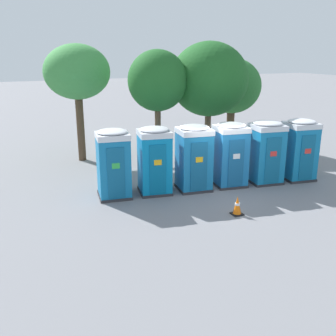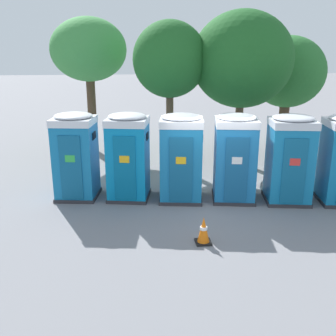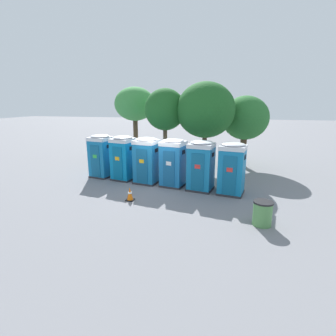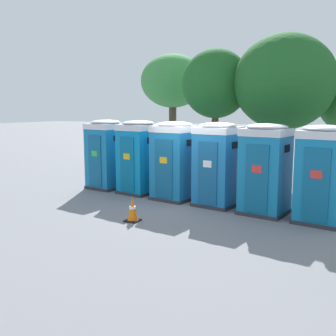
% 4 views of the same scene
% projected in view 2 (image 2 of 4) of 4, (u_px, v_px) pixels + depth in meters
% --- Properties ---
extents(ground_plane, '(120.00, 120.00, 0.00)m').
position_uv_depth(ground_plane, '(207.00, 200.00, 11.58)').
color(ground_plane, slate).
extents(portapotty_0, '(1.34, 1.36, 2.54)m').
position_uv_depth(portapotty_0, '(76.00, 156.00, 11.48)').
color(portapotty_0, '#2D2D33').
rests_on(portapotty_0, ground).
extents(portapotty_1, '(1.38, 1.40, 2.54)m').
position_uv_depth(portapotty_1, '(128.00, 156.00, 11.42)').
color(portapotty_1, '#2D2D33').
rests_on(portapotty_1, ground).
extents(portapotty_2, '(1.40, 1.37, 2.54)m').
position_uv_depth(portapotty_2, '(181.00, 157.00, 11.30)').
color(portapotty_2, '#2D2D33').
rests_on(portapotty_2, ground).
extents(portapotty_3, '(1.38, 1.38, 2.54)m').
position_uv_depth(portapotty_3, '(235.00, 157.00, 11.29)').
color(portapotty_3, '#2D2D33').
rests_on(portapotty_3, ground).
extents(portapotty_4, '(1.41, 1.38, 2.54)m').
position_uv_depth(portapotty_4, '(290.00, 159.00, 11.16)').
color(portapotty_4, '#2D2D33').
rests_on(portapotty_4, ground).
extents(street_tree_0, '(2.66, 2.66, 5.27)m').
position_uv_depth(street_tree_0, '(170.00, 60.00, 14.01)').
color(street_tree_0, brown).
rests_on(street_tree_0, ground).
extents(street_tree_1, '(3.07, 3.07, 5.52)m').
position_uv_depth(street_tree_1, '(89.00, 51.00, 15.87)').
color(street_tree_1, '#4C3826').
rests_on(street_tree_1, ground).
extents(street_tree_2, '(3.68, 3.68, 5.64)m').
position_uv_depth(street_tree_2, '(242.00, 60.00, 14.27)').
color(street_tree_2, brown).
rests_on(street_tree_2, ground).
extents(street_tree_3, '(3.12, 3.12, 4.82)m').
position_uv_depth(street_tree_3, '(288.00, 73.00, 16.36)').
color(street_tree_3, '#4C3826').
rests_on(street_tree_3, ground).
extents(traffic_cone, '(0.36, 0.36, 0.64)m').
position_uv_depth(traffic_cone, '(204.00, 231.00, 8.93)').
color(traffic_cone, black).
rests_on(traffic_cone, ground).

